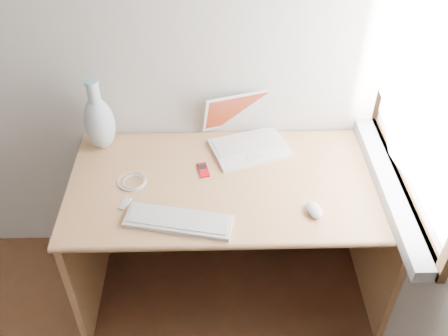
{
  "coord_description": "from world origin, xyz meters",
  "views": [
    {
      "loc": [
        0.95,
        -0.24,
        2.22
      ],
      "look_at": [
        0.99,
        1.35,
        0.86
      ],
      "focal_mm": 40.0,
      "sensor_mm": 36.0,
      "label": 1
    }
  ],
  "objects_px": {
    "desk": "(232,203)",
    "laptop": "(250,135)",
    "external_keyboard": "(179,221)",
    "vase": "(99,122)"
  },
  "relations": [
    {
      "from": "desk",
      "to": "external_keyboard",
      "type": "xyz_separation_m",
      "value": [
        -0.23,
        -0.33,
        0.23
      ]
    },
    {
      "from": "laptop",
      "to": "vase",
      "type": "relative_size",
      "value": 1.11
    },
    {
      "from": "laptop",
      "to": "external_keyboard",
      "type": "distance_m",
      "value": 0.6
    },
    {
      "from": "external_keyboard",
      "to": "vase",
      "type": "height_order",
      "value": "vase"
    },
    {
      "from": "laptop",
      "to": "external_keyboard",
      "type": "height_order",
      "value": "laptop"
    },
    {
      "from": "desk",
      "to": "laptop",
      "type": "height_order",
      "value": "laptop"
    },
    {
      "from": "laptop",
      "to": "desk",
      "type": "bearing_deg",
      "value": -134.04
    },
    {
      "from": "desk",
      "to": "laptop",
      "type": "xyz_separation_m",
      "value": [
        0.09,
        0.18,
        0.27
      ]
    },
    {
      "from": "desk",
      "to": "vase",
      "type": "height_order",
      "value": "vase"
    },
    {
      "from": "desk",
      "to": "external_keyboard",
      "type": "distance_m",
      "value": 0.46
    }
  ]
}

